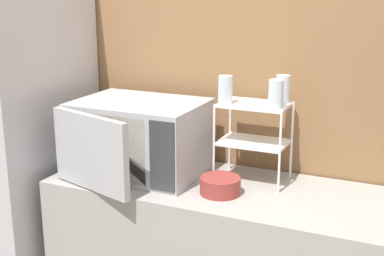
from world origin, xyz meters
TOP-DOWN VIEW (x-y plane):
  - wall_back at (0.00, 0.61)m, footprint 8.00×0.06m
  - microwave at (-0.45, 0.28)m, footprint 0.57×0.56m
  - dish_rack at (0.05, 0.41)m, footprint 0.30×0.20m
  - glass_front_left at (-0.07, 0.35)m, footprint 0.06×0.06m
  - glass_back_right at (0.15, 0.46)m, footprint 0.06×0.06m
  - glass_front_right at (0.15, 0.35)m, footprint 0.06×0.06m
  - bowl at (-0.02, 0.20)m, footprint 0.17×0.17m
  - refrigerator at (-1.22, 0.22)m, footprint 0.74×0.72m

SIDE VIEW (x-z plane):
  - refrigerator at x=-1.22m, z-range 0.00..1.89m
  - bowl at x=-0.02m, z-range 0.92..0.99m
  - microwave at x=-0.45m, z-range 0.92..1.25m
  - dish_rack at x=0.05m, z-range 0.99..1.34m
  - wall_back at x=0.00m, z-range 0.00..2.60m
  - glass_front_left at x=-0.07m, z-range 1.26..1.38m
  - glass_back_right at x=0.15m, z-range 1.26..1.38m
  - glass_front_right at x=0.15m, z-range 1.26..1.38m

